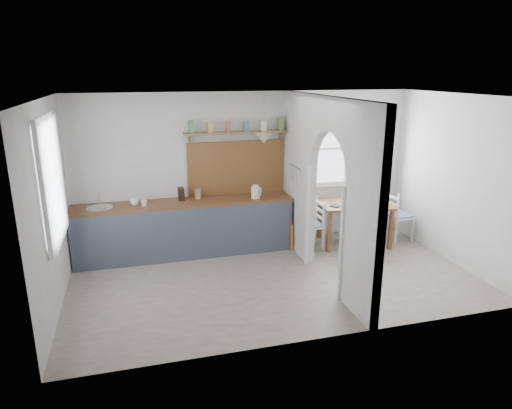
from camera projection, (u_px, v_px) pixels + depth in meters
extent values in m
cube|color=gray|center=(275.00, 279.00, 6.65)|extent=(5.80, 3.20, 0.01)
cube|color=beige|center=(278.00, 96.00, 5.91)|extent=(5.80, 3.20, 0.01)
cube|color=beige|center=(248.00, 170.00, 7.76)|extent=(5.80, 0.01, 2.60)
cube|color=beige|center=(323.00, 231.00, 4.80)|extent=(5.80, 0.01, 2.60)
cube|color=beige|center=(50.00, 209.00, 5.55)|extent=(0.01, 3.20, 2.60)
cube|color=beige|center=(456.00, 180.00, 7.02)|extent=(0.01, 3.20, 2.60)
cube|color=beige|center=(365.00, 214.00, 5.35)|extent=(0.12, 0.80, 2.60)
cube|color=beige|center=(299.00, 175.00, 7.38)|extent=(0.12, 1.20, 2.60)
cube|color=beige|center=(332.00, 137.00, 6.06)|extent=(0.12, 1.20, 1.05)
cube|color=brown|center=(185.00, 203.00, 7.32)|extent=(3.50, 0.60, 0.05)
cube|color=slate|center=(188.00, 235.00, 7.18)|extent=(3.50, 0.03, 0.85)
cube|color=black|center=(185.00, 229.00, 7.49)|extent=(3.46, 0.45, 0.85)
cylinder|color=silver|center=(99.00, 208.00, 6.99)|extent=(0.40, 0.40, 0.02)
cube|color=brown|center=(237.00, 168.00, 7.67)|extent=(1.65, 0.03, 0.90)
cube|color=olive|center=(237.00, 133.00, 7.43)|extent=(1.75, 0.20, 0.03)
cube|color=#327A2F|center=(191.00, 128.00, 7.21)|extent=(0.09, 0.09, 0.18)
cube|color=gold|center=(210.00, 127.00, 7.28)|extent=(0.09, 0.09, 0.18)
cube|color=#974536|center=(228.00, 126.00, 7.36)|extent=(0.09, 0.09, 0.18)
cube|color=#325C75|center=(246.00, 126.00, 7.43)|extent=(0.09, 0.09, 0.18)
cube|color=beige|center=(264.00, 125.00, 7.51)|extent=(0.09, 0.09, 0.18)
cube|color=#4F792E|center=(281.00, 125.00, 7.58)|extent=(0.09, 0.09, 0.18)
cone|color=silver|center=(264.00, 139.00, 7.22)|extent=(0.26, 0.26, 0.16)
cylinder|color=silver|center=(296.00, 167.00, 7.23)|extent=(0.02, 0.50, 0.02)
imported|color=silver|center=(144.00, 203.00, 7.06)|extent=(0.13, 0.13, 0.09)
imported|color=white|center=(135.00, 202.00, 7.11)|extent=(0.17, 0.17, 0.11)
cube|color=black|center=(181.00, 194.00, 7.36)|extent=(0.10, 0.13, 0.21)
cylinder|color=#927E5B|center=(198.00, 194.00, 7.46)|extent=(0.12, 0.12, 0.16)
cube|color=#A12B4F|center=(291.00, 235.00, 7.64)|extent=(0.02, 0.03, 0.55)
cube|color=orange|center=(292.00, 238.00, 7.58)|extent=(0.02, 0.03, 0.46)
imported|color=silver|center=(374.00, 200.00, 7.83)|extent=(0.35, 0.35, 0.08)
imported|color=#669C69|center=(354.00, 203.00, 7.64)|extent=(0.11, 0.11, 0.08)
cylinder|color=black|center=(335.00, 206.00, 7.63)|extent=(0.22, 0.22, 0.01)
imported|color=#623969|center=(356.00, 194.00, 8.01)|extent=(0.21, 0.21, 0.20)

